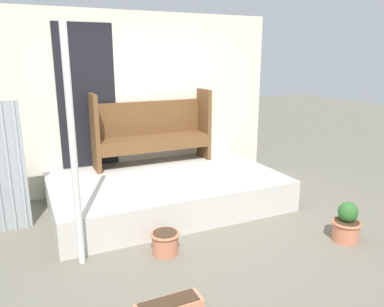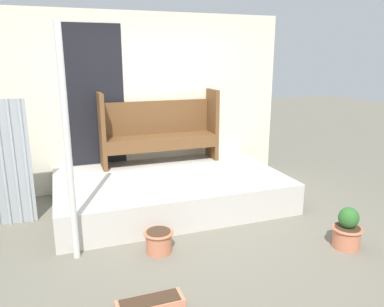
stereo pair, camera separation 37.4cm
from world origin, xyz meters
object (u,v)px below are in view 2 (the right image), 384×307
object	(u,v)px
flower_pot_left	(159,240)
flower_pot_middle	(347,230)
bench	(159,128)
planter_box_rect	(150,306)
support_post	(68,148)

from	to	relation	value
flower_pot_left	flower_pot_middle	distance (m)	1.99
bench	flower_pot_middle	world-z (taller)	bench
flower_pot_middle	planter_box_rect	world-z (taller)	flower_pot_middle
flower_pot_middle	bench	bearing A→B (deg)	118.61
support_post	bench	distance (m)	2.21
flower_pot_left	flower_pot_middle	bearing A→B (deg)	-17.04
flower_pot_left	flower_pot_middle	xyz separation A→B (m)	(1.90, -0.58, 0.07)
support_post	flower_pot_middle	size ratio (longest dim) A/B	5.09
bench	flower_pot_middle	distance (m)	2.94
support_post	planter_box_rect	distance (m)	1.61
support_post	flower_pot_left	world-z (taller)	support_post
flower_pot_middle	flower_pot_left	bearing A→B (deg)	162.96
support_post	bench	size ratio (longest dim) A/B	1.31
bench	planter_box_rect	bearing A→B (deg)	-107.06
support_post	planter_box_rect	size ratio (longest dim) A/B	4.24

